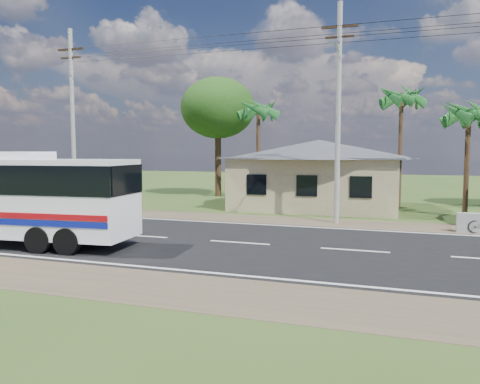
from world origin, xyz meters
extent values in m
plane|color=#274418|center=(0.00, 0.00, 0.00)|extent=(120.00, 120.00, 0.00)
cube|color=black|center=(0.00, 0.00, 0.01)|extent=(120.00, 10.00, 0.02)
cube|color=brown|center=(0.00, 6.50, 0.01)|extent=(120.00, 3.00, 0.01)
cube|color=brown|center=(0.00, -6.50, 0.01)|extent=(120.00, 3.00, 0.01)
cube|color=silver|center=(0.00, 4.70, 0.03)|extent=(120.00, 0.15, 0.01)
cube|color=silver|center=(0.00, -4.70, 0.03)|extent=(120.00, 0.15, 0.01)
cube|color=silver|center=(0.00, 0.00, 0.03)|extent=(120.00, 0.15, 0.01)
cube|color=tan|center=(1.00, 13.00, 1.60)|extent=(10.00, 8.00, 3.20)
cube|color=#4C4F54|center=(1.00, 13.00, 3.25)|extent=(10.60, 8.60, 0.10)
pyramid|color=#4C4F54|center=(1.00, 13.00, 4.40)|extent=(12.40, 10.00, 1.20)
cube|color=black|center=(-2.00, 8.98, 1.70)|extent=(1.20, 0.08, 1.20)
cube|color=black|center=(1.00, 8.98, 1.70)|extent=(1.20, 0.08, 1.20)
cube|color=black|center=(4.00, 8.98, 1.70)|extent=(1.20, 0.08, 1.20)
cylinder|color=#9E9E99|center=(-13.00, 6.50, 5.50)|extent=(0.26, 0.26, 11.00)
cube|color=#322212|center=(-13.00, 6.50, 9.80)|extent=(1.80, 0.12, 0.12)
cube|color=#322212|center=(-13.00, 6.50, 9.30)|extent=(1.40, 0.10, 0.10)
cylinder|color=#9E9E99|center=(3.00, 6.50, 5.50)|extent=(0.26, 0.26, 11.00)
cube|color=#322212|center=(3.00, 6.50, 9.80)|extent=(1.80, 0.12, 0.12)
cube|color=#322212|center=(3.00, 6.50, 9.30)|extent=(1.40, 0.10, 0.10)
cylinder|color=gray|center=(3.00, 5.50, 8.60)|extent=(0.08, 2.00, 0.08)
cube|color=gray|center=(3.00, 4.50, 8.60)|extent=(0.50, 0.18, 0.12)
cylinder|color=black|center=(-5.00, 6.50, 9.60)|extent=(16.00, 0.02, 0.02)
cylinder|color=#47301E|center=(9.50, 11.00, 3.00)|extent=(0.28, 0.28, 6.00)
cylinder|color=#47301E|center=(6.00, 15.50, 3.75)|extent=(0.28, 0.28, 7.50)
cylinder|color=#47301E|center=(-4.00, 16.00, 3.50)|extent=(0.28, 0.28, 7.00)
cylinder|color=#47301E|center=(-8.00, 18.00, 2.97)|extent=(0.50, 0.50, 5.95)
ellipsoid|color=#1A3C10|center=(-8.00, 18.00, 7.15)|extent=(6.00, 6.00, 4.92)
cube|color=white|center=(-8.28, -3.17, 3.51)|extent=(3.05, 1.81, 0.29)
cylinder|color=black|center=(-6.24, -4.12, 0.49)|extent=(1.00, 0.43, 0.97)
cylinder|color=black|center=(-6.43, -1.88, 0.49)|extent=(1.00, 0.43, 0.97)
cylinder|color=black|center=(-5.07, -4.01, 0.49)|extent=(1.00, 0.43, 0.97)
cylinder|color=black|center=(-5.27, -1.78, 0.49)|extent=(1.00, 0.43, 0.97)
camera|label=1|loc=(5.96, -17.47, 3.67)|focal=35.00mm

